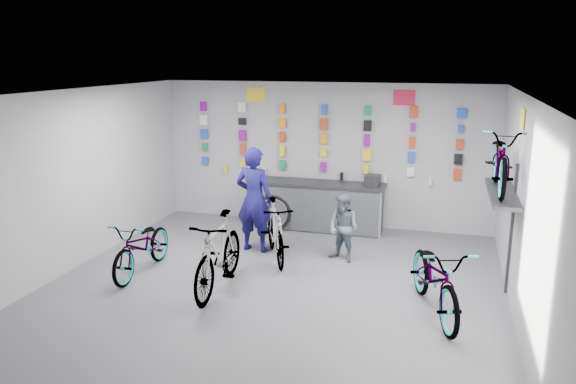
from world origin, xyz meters
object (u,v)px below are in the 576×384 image
(bike_right, at_px, (436,278))
(bike_service, at_px, (275,231))
(customer, at_px, (343,228))
(clerk, at_px, (254,199))
(bike_left, at_px, (142,246))
(bike_center, at_px, (219,254))
(counter, at_px, (319,207))

(bike_right, relative_size, bike_service, 1.15)
(bike_right, xyz_separation_m, customer, (-1.61, 1.70, 0.07))
(bike_service, xyz_separation_m, customer, (1.16, 0.26, 0.07))
(customer, bearing_deg, bike_service, -141.91)
(bike_right, height_order, bike_service, bike_right)
(clerk, height_order, customer, clerk)
(customer, bearing_deg, bike_left, -129.00)
(bike_center, distance_m, clerk, 1.93)
(counter, height_order, clerk, clerk)
(counter, distance_m, bike_left, 3.89)
(bike_left, distance_m, bike_center, 1.52)
(bike_right, xyz_separation_m, clerk, (-3.29, 1.81, 0.44))
(counter, relative_size, clerk, 1.39)
(bike_left, bearing_deg, customer, 24.12)
(counter, bearing_deg, bike_right, -54.31)
(bike_center, bearing_deg, customer, 45.36)
(counter, relative_size, bike_right, 1.32)
(bike_center, relative_size, customer, 1.64)
(counter, height_order, bike_center, bike_center)
(bike_right, distance_m, customer, 2.35)
(counter, xyz_separation_m, bike_left, (-2.25, -3.18, -0.02))
(bike_service, bearing_deg, clerk, 119.09)
(bike_center, height_order, customer, customer)
(bike_left, height_order, bike_right, bike_right)
(bike_service, bearing_deg, customer, -12.73)
(bike_center, bearing_deg, clerk, 89.75)
(clerk, bearing_deg, bike_left, 54.48)
(bike_center, bearing_deg, bike_left, 165.49)
(bike_right, relative_size, clerk, 1.05)
(bike_right, height_order, clerk, clerk)
(bike_service, relative_size, customer, 1.46)
(clerk, bearing_deg, bike_center, 98.60)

